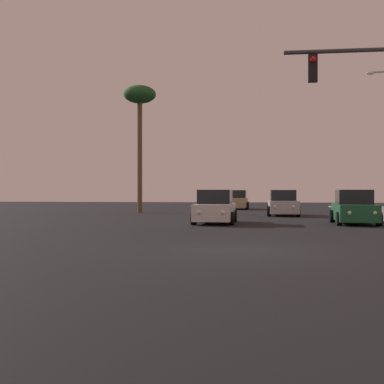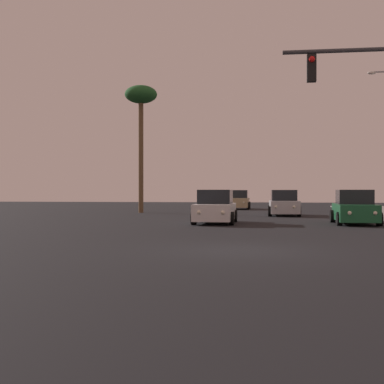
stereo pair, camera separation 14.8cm
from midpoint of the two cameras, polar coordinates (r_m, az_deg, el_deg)
name	(u,v)px [view 2 (the right image)]	position (r m, az deg, el deg)	size (l,w,h in m)	color
ground_plane	(240,250)	(14.81, 5.44, -6.20)	(120.00, 120.00, 0.00)	black
car_white	(215,208)	(26.74, 2.65, -1.73)	(2.04, 4.32, 1.68)	silver
car_silver	(284,204)	(35.53, 9.89, -1.26)	(2.04, 4.33, 1.68)	#B7B7BC
car_tan	(238,200)	(47.50, 5.06, -0.91)	(2.04, 4.32, 1.68)	tan
car_green	(355,208)	(27.33, 17.10, -1.69)	(2.04, 4.33, 1.68)	#195933
palm_tree_mid	(141,102)	(40.32, -5.36, 9.52)	(2.40, 2.40, 9.44)	brown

